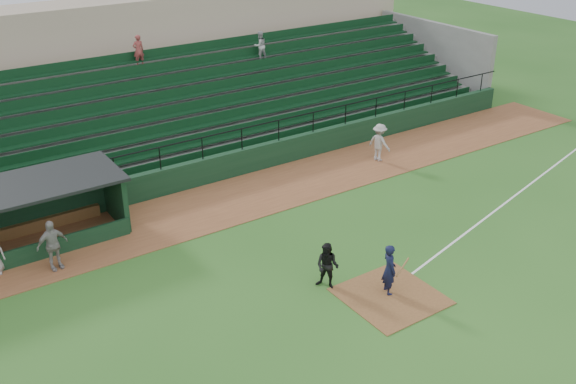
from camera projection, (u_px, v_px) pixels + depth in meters
ground at (371, 282)px, 22.15m from camera, size 90.00×90.00×0.00m
warning_track at (249, 196)px, 28.10m from camera, size 40.00×4.00×0.03m
home_plate_dirt at (391, 296)px, 21.40m from camera, size 3.00×3.00×0.03m
foul_line at (499, 208)px, 27.08m from camera, size 17.49×4.44×0.01m
stadium_structure at (163, 95)px, 33.39m from camera, size 38.00×13.08×6.40m
batter_at_plate at (389, 269)px, 21.22m from camera, size 1.10×0.75×1.80m
umpire at (327, 266)px, 21.53m from camera, size 0.96×1.01×1.65m
runner at (379, 142)px, 31.17m from camera, size 0.91×1.30×1.84m
dugout_player_a at (52, 245)px, 22.48m from camera, size 1.15×0.60×1.87m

